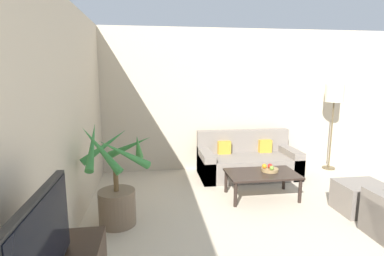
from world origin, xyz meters
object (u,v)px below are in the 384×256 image
(floor_lamp, at_px, (334,97))
(fruit_bowl, at_px, (270,170))
(apple_green, at_px, (272,168))
(potted_palm, at_px, (117,189))
(apple_red, at_px, (270,166))
(orange_fruit, at_px, (264,166))
(sofa_loveseat, at_px, (247,162))
(television, at_px, (41,246))
(coffee_table, at_px, (262,176))
(ottoman, at_px, (361,197))

(floor_lamp, height_order, fruit_bowl, floor_lamp)
(apple_green, bearing_deg, fruit_bowl, 85.66)
(fruit_bowl, bearing_deg, potted_palm, -164.83)
(floor_lamp, xyz_separation_m, apple_red, (-1.70, -1.11, -0.94))
(fruit_bowl, height_order, orange_fruit, orange_fruit)
(fruit_bowl, height_order, apple_red, apple_red)
(sofa_loveseat, relative_size, fruit_bowl, 6.89)
(television, height_order, potted_palm, potted_palm)
(sofa_loveseat, height_order, coffee_table, sofa_loveseat)
(fruit_bowl, bearing_deg, floor_lamp, 33.16)
(floor_lamp, bearing_deg, apple_red, -146.76)
(floor_lamp, bearing_deg, ottoman, -110.74)
(orange_fruit, xyz_separation_m, ottoman, (1.10, -0.72, -0.27))
(floor_lamp, distance_m, fruit_bowl, 2.26)
(potted_palm, distance_m, apple_green, 2.28)
(potted_palm, xyz_separation_m, orange_fruit, (2.14, 0.61, 0.01))
(orange_fruit, bearing_deg, sofa_loveseat, 87.38)
(potted_palm, height_order, apple_red, potted_palm)
(coffee_table, bearing_deg, television, -132.22)
(television, bearing_deg, apple_red, 46.61)
(potted_palm, relative_size, sofa_loveseat, 0.73)
(television, xyz_separation_m, apple_green, (2.40, 2.47, -0.44))
(potted_palm, distance_m, coffee_table, 2.15)
(potted_palm, relative_size, coffee_table, 1.22)
(floor_lamp, height_order, apple_red, floor_lamp)
(coffee_table, height_order, ottoman, ottoman)
(potted_palm, height_order, orange_fruit, potted_palm)
(sofa_loveseat, xyz_separation_m, apple_green, (0.04, -1.02, 0.20))
(apple_red, bearing_deg, television, -133.39)
(coffee_table, xyz_separation_m, fruit_bowl, (0.15, 0.06, 0.07))
(sofa_loveseat, relative_size, ottoman, 2.90)
(potted_palm, xyz_separation_m, apple_red, (2.22, 0.60, 0.01))
(television, relative_size, coffee_table, 0.88)
(fruit_bowl, bearing_deg, apple_red, -68.00)
(orange_fruit, bearing_deg, floor_lamp, 31.69)
(sofa_loveseat, relative_size, coffee_table, 1.68)
(sofa_loveseat, distance_m, apple_red, 0.97)
(sofa_loveseat, height_order, apple_red, sofa_loveseat)
(potted_palm, distance_m, fruit_bowl, 2.30)
(television, height_order, sofa_loveseat, television)
(coffee_table, bearing_deg, apple_green, -9.84)
(television, distance_m, potted_palm, 2.01)
(coffee_table, height_order, apple_red, apple_red)
(television, xyz_separation_m, floor_lamp, (4.11, 3.66, 0.51))
(potted_palm, height_order, ottoman, potted_palm)
(sofa_loveseat, relative_size, floor_lamp, 1.07)
(potted_palm, bearing_deg, floor_lamp, 23.59)
(fruit_bowl, relative_size, apple_green, 3.98)
(fruit_bowl, xyz_separation_m, apple_red, (0.00, -0.00, 0.06))
(television, height_order, ottoman, television)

